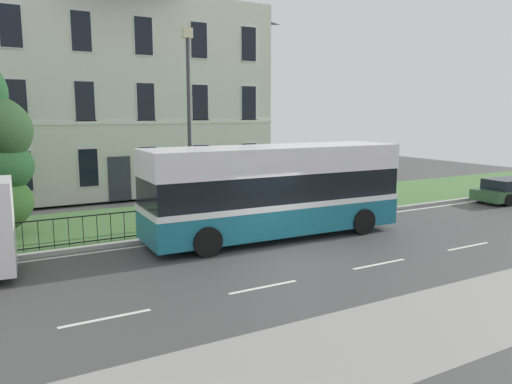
% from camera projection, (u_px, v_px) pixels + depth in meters
% --- Properties ---
extents(ground_plane, '(60.00, 56.00, 0.18)m').
position_uv_depth(ground_plane, '(269.00, 249.00, 16.36)').
color(ground_plane, '#454443').
extents(georgian_townhouse, '(17.85, 10.48, 12.44)m').
position_uv_depth(georgian_townhouse, '(92.00, 78.00, 28.09)').
color(georgian_townhouse, silver).
rests_on(georgian_townhouse, ground_plane).
extents(iron_verge_railing, '(17.34, 0.04, 0.97)m').
position_uv_depth(iron_verge_railing, '(174.00, 219.00, 17.94)').
color(iron_verge_railing, black).
rests_on(iron_verge_railing, ground_plane).
extents(single_decker_bus, '(9.50, 2.90, 3.28)m').
position_uv_depth(single_decker_bus, '(274.00, 190.00, 17.69)').
color(single_decker_bus, '#1A6A7F').
rests_on(single_decker_bus, ground_plane).
extents(street_lamp_post, '(0.36, 0.24, 7.40)m').
position_uv_depth(street_lamp_post, '(189.00, 116.00, 18.59)').
color(street_lamp_post, '#333338').
rests_on(street_lamp_post, ground_plane).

